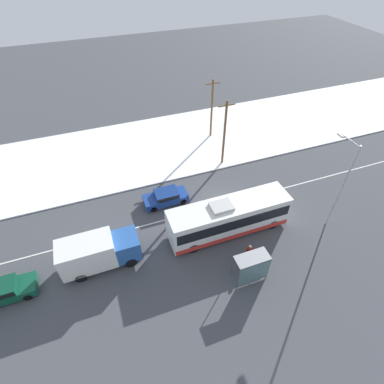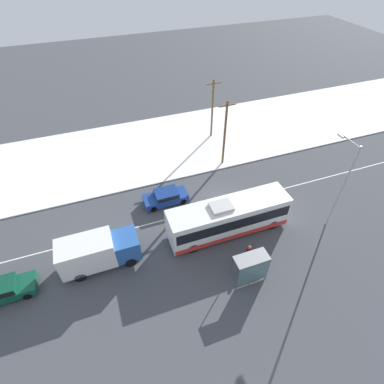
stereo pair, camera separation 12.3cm
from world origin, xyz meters
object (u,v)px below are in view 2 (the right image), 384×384
(parked_car_near_truck, at_px, (0,290))
(utility_pole_snowlot, at_px, (212,108))
(box_truck, at_px, (97,251))
(pedestrian_at_stop, at_px, (249,252))
(streetlamp, at_px, (342,178))
(bus_shelter, at_px, (252,267))
(utility_pole_roadside, at_px, (225,133))
(city_bus, at_px, (228,218))
(sedan_car, at_px, (166,197))

(parked_car_near_truck, bearing_deg, utility_pole_snowlot, 33.57)
(box_truck, relative_size, parked_car_near_truck, 1.30)
(utility_pole_snowlot, bearing_deg, pedestrian_at_stop, -103.53)
(streetlamp, height_order, utility_pole_snowlot, streetlamp)
(bus_shelter, bearing_deg, utility_pole_roadside, 74.00)
(pedestrian_at_stop, height_order, utility_pole_snowlot, utility_pole_snowlot)
(pedestrian_at_stop, distance_m, bus_shelter, 1.88)
(box_truck, relative_size, utility_pole_snowlot, 0.83)
(city_bus, height_order, box_truck, city_bus)
(box_truck, height_order, utility_pole_roadside, utility_pole_roadside)
(city_bus, relative_size, utility_pole_roadside, 1.40)
(pedestrian_at_stop, distance_m, utility_pole_snowlot, 19.00)
(utility_pole_roadside, height_order, utility_pole_snowlot, utility_pole_roadside)
(sedan_car, relative_size, streetlamp, 0.50)
(sedan_car, relative_size, utility_pole_roadside, 0.56)
(sedan_car, xyz_separation_m, parked_car_near_truck, (-13.94, -5.42, 0.03))
(pedestrian_at_stop, relative_size, streetlamp, 0.21)
(utility_pole_roadside, bearing_deg, streetlamp, -65.45)
(city_bus, relative_size, streetlamp, 1.25)
(parked_car_near_truck, bearing_deg, box_truck, 3.49)
(city_bus, height_order, parked_car_near_truck, city_bus)
(box_truck, bearing_deg, sedan_car, 35.94)
(sedan_car, xyz_separation_m, utility_pole_roadside, (7.75, 3.92, 3.19))
(city_bus, relative_size, box_truck, 1.74)
(city_bus, distance_m, bus_shelter, 5.05)
(bus_shelter, bearing_deg, streetlamp, 18.23)
(city_bus, distance_m, streetlamp, 9.66)
(sedan_car, distance_m, streetlamp, 15.42)
(city_bus, xyz_separation_m, sedan_car, (-4.09, 5.27, -0.91))
(box_truck, xyz_separation_m, pedestrian_at_stop, (11.22, -3.65, -0.54))
(sedan_car, xyz_separation_m, bus_shelter, (3.67, -10.30, 0.91))
(sedan_car, relative_size, utility_pole_snowlot, 0.58)
(streetlamp, bearing_deg, sedan_car, 150.51)
(streetlamp, bearing_deg, city_bus, 167.14)
(city_bus, distance_m, utility_pole_roadside, 10.15)
(box_truck, bearing_deg, city_bus, -1.45)
(streetlamp, bearing_deg, box_truck, 173.41)
(streetlamp, xyz_separation_m, utility_pole_snowlot, (-4.13, 16.90, -1.34))
(sedan_car, bearing_deg, bus_shelter, 109.62)
(sedan_car, bearing_deg, utility_pole_roadside, -153.17)
(sedan_car, height_order, utility_pole_roadside, utility_pole_roadside)
(city_bus, bearing_deg, utility_pole_snowlot, 72.68)
(parked_car_near_truck, relative_size, pedestrian_at_stop, 2.68)
(utility_pole_roadside, bearing_deg, parked_car_near_truck, -156.71)
(city_bus, relative_size, parked_car_near_truck, 2.26)
(utility_pole_snowlot, bearing_deg, box_truck, -136.89)
(streetlamp, distance_m, utility_pole_snowlot, 17.45)
(parked_car_near_truck, bearing_deg, pedestrian_at_stop, -10.00)
(sedan_car, height_order, bus_shelter, bus_shelter)
(bus_shelter, bearing_deg, sedan_car, 109.62)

